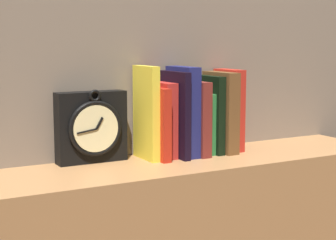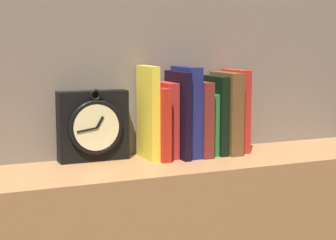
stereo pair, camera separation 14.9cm
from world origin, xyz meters
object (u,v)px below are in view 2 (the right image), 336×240
(book_slot8_brown, at_px, (226,113))
(book_slot0_yellow, at_px, (148,113))
(book_slot7_black, at_px, (215,115))
(book_slot9_red, at_px, (236,111))
(book_slot3_black, at_px, (178,115))
(book_slot6_green, at_px, (206,123))
(book_slot2_red, at_px, (166,120))
(clock, at_px, (93,126))
(book_slot4_navy, at_px, (186,112))
(book_slot1_red, at_px, (157,123))
(book_slot5_maroon, at_px, (198,118))

(book_slot8_brown, bearing_deg, book_slot0_yellow, 177.48)
(book_slot7_black, xyz_separation_m, book_slot9_red, (0.07, 0.01, 0.01))
(book_slot8_brown, bearing_deg, book_slot7_black, 170.58)
(book_slot7_black, height_order, book_slot9_red, book_slot9_red)
(book_slot3_black, xyz_separation_m, book_slot6_green, (0.10, 0.01, -0.03))
(book_slot2_red, bearing_deg, book_slot3_black, -28.31)
(clock, distance_m, book_slot7_black, 0.35)
(book_slot2_red, bearing_deg, book_slot4_navy, -9.02)
(book_slot1_red, distance_m, book_slot8_brown, 0.22)
(book_slot5_maroon, relative_size, book_slot8_brown, 0.90)
(clock, xyz_separation_m, book_slot7_black, (0.35, -0.04, 0.02))
(clock, height_order, book_slot7_black, book_slot7_black)
(book_slot4_navy, xyz_separation_m, book_slot6_green, (0.07, 0.01, -0.04))
(book_slot6_green, relative_size, book_slot7_black, 0.78)
(book_slot1_red, bearing_deg, book_slot3_black, -2.52)
(book_slot2_red, xyz_separation_m, book_slot7_black, (0.15, -0.01, 0.01))
(book_slot6_green, distance_m, book_slot8_brown, 0.07)
(book_slot1_red, bearing_deg, book_slot4_navy, 2.45)
(book_slot6_green, bearing_deg, book_slot3_black, -172.07)
(book_slot4_navy, distance_m, book_slot5_maroon, 0.04)
(book_slot2_red, relative_size, book_slot6_green, 1.20)
(book_slot3_black, distance_m, book_slot5_maroon, 0.07)
(book_slot8_brown, bearing_deg, book_slot2_red, 175.70)
(book_slot6_green, height_order, book_slot9_red, book_slot9_red)
(book_slot2_red, bearing_deg, book_slot5_maroon, -8.11)
(book_slot3_black, relative_size, book_slot9_red, 1.00)
(book_slot7_black, bearing_deg, book_slot5_maroon, -174.55)
(clock, xyz_separation_m, book_slot3_black, (0.23, -0.04, 0.02))
(book_slot7_black, bearing_deg, book_slot3_black, -176.40)
(book_slot3_black, distance_m, book_slot4_navy, 0.03)
(book_slot1_red, relative_size, book_slot6_green, 1.13)
(book_slot4_navy, bearing_deg, book_slot8_brown, -2.06)
(book_slot8_brown, bearing_deg, book_slot5_maroon, 179.76)
(clock, height_order, book_slot3_black, book_slot3_black)
(clock, distance_m, book_slot0_yellow, 0.15)
(book_slot0_yellow, relative_size, book_slot6_green, 1.47)
(book_slot7_black, bearing_deg, book_slot6_green, 167.27)
(book_slot3_black, bearing_deg, book_slot1_red, 177.48)
(book_slot3_black, height_order, book_slot8_brown, book_slot3_black)
(book_slot3_black, relative_size, book_slot6_green, 1.37)
(book_slot7_black, bearing_deg, book_slot2_red, 176.87)
(book_slot0_yellow, bearing_deg, book_slot8_brown, -2.52)
(book_slot1_red, distance_m, book_slot9_red, 0.25)
(book_slot1_red, bearing_deg, book_slot6_green, 3.94)
(book_slot1_red, bearing_deg, book_slot2_red, 23.42)
(book_slot1_red, xyz_separation_m, book_slot7_black, (0.18, 0.00, 0.01))
(book_slot5_maroon, xyz_separation_m, book_slot8_brown, (0.09, -0.00, 0.01))
(book_slot9_red, bearing_deg, book_slot1_red, -177.36)
(book_slot5_maroon, height_order, book_slot8_brown, book_slot8_brown)
(book_slot0_yellow, bearing_deg, book_slot6_green, 0.28)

